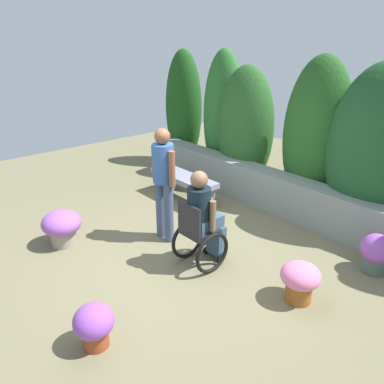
% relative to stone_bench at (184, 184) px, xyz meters
% --- Properties ---
extents(ground_plane, '(12.52, 12.52, 0.00)m').
position_rel_stone_bench_xyz_m(ground_plane, '(1.51, -1.21, -0.32)').
color(ground_plane, '#716B4D').
extents(stone_retaining_wall, '(6.31, 0.40, 0.68)m').
position_rel_stone_bench_xyz_m(stone_retaining_wall, '(1.51, 0.91, 0.02)').
color(stone_retaining_wall, gray).
rests_on(stone_retaining_wall, ground).
extents(hedge_backdrop, '(7.46, 1.06, 3.01)m').
position_rel_stone_bench_xyz_m(hedge_backdrop, '(1.66, 1.43, 0.97)').
color(hedge_backdrop, '#1B4B19').
rests_on(hedge_backdrop, ground).
extents(stone_bench, '(1.46, 0.44, 0.48)m').
position_rel_stone_bench_xyz_m(stone_bench, '(0.00, 0.00, 0.00)').
color(stone_bench, gray).
rests_on(stone_bench, ground).
extents(person_in_wheelchair, '(0.53, 0.66, 1.33)m').
position_rel_stone_bench_xyz_m(person_in_wheelchair, '(1.80, -1.18, 0.31)').
color(person_in_wheelchair, black).
rests_on(person_in_wheelchair, ground).
extents(person_standing_companion, '(0.49, 0.30, 1.69)m').
position_rel_stone_bench_xyz_m(person_standing_companion, '(0.94, -1.14, 0.66)').
color(person_standing_companion, '#435274').
rests_on(person_standing_companion, ground).
extents(flower_pot_purple_near, '(0.46, 0.46, 0.48)m').
position_rel_stone_bench_xyz_m(flower_pot_purple_near, '(3.10, -0.85, -0.04)').
color(flower_pot_purple_near, '#9A5321').
rests_on(flower_pot_purple_near, ground).
extents(flower_pot_terracotta_by_wall, '(0.56, 0.56, 0.53)m').
position_rel_stone_bench_xyz_m(flower_pot_terracotta_by_wall, '(0.10, -2.38, -0.02)').
color(flower_pot_terracotta_by_wall, gray).
rests_on(flower_pot_terracotta_by_wall, ground).
extents(flower_pot_red_accent, '(0.40, 0.40, 0.47)m').
position_rel_stone_bench_xyz_m(flower_pot_red_accent, '(2.19, -2.95, -0.05)').
color(flower_pot_red_accent, '#953F20').
rests_on(flower_pot_red_accent, ground).
extents(flower_pot_small_foreground, '(0.40, 0.40, 0.53)m').
position_rel_stone_bench_xyz_m(flower_pot_small_foreground, '(3.40, 0.37, -0.03)').
color(flower_pot_small_foreground, '#495C58').
rests_on(flower_pot_small_foreground, ground).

